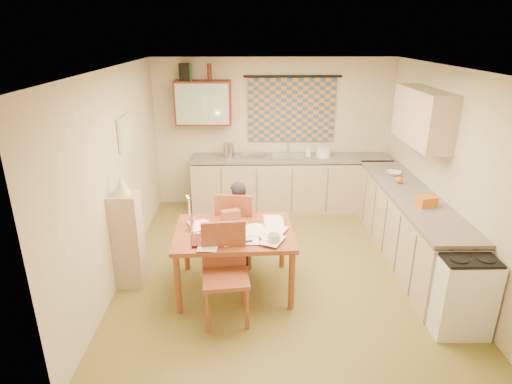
{
  "coord_description": "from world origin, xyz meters",
  "views": [
    {
      "loc": [
        -0.41,
        -4.91,
        2.88
      ],
      "look_at": [
        -0.33,
        0.2,
        0.96
      ],
      "focal_mm": 30.0,
      "sensor_mm": 36.0,
      "label": 1
    }
  ],
  "objects_px": {
    "shelf_stand": "(128,240)",
    "stove": "(458,290)",
    "counter_right": "(407,225)",
    "dining_table": "(235,259)",
    "person": "(238,224)",
    "chair_far": "(236,240)",
    "counter_back": "(290,183)"
  },
  "relations": [
    {
      "from": "shelf_stand",
      "to": "stove",
      "type": "bearing_deg",
      "value": -13.65
    },
    {
      "from": "counter_right",
      "to": "dining_table",
      "type": "relative_size",
      "value": 2.14
    },
    {
      "from": "dining_table",
      "to": "person",
      "type": "distance_m",
      "value": 0.59
    },
    {
      "from": "dining_table",
      "to": "shelf_stand",
      "type": "height_order",
      "value": "shelf_stand"
    },
    {
      "from": "stove",
      "to": "chair_far",
      "type": "xyz_separation_m",
      "value": [
        -2.29,
        1.35,
        -0.11
      ]
    },
    {
      "from": "chair_far",
      "to": "dining_table",
      "type": "bearing_deg",
      "value": 96.92
    },
    {
      "from": "dining_table",
      "to": "chair_far",
      "type": "bearing_deg",
      "value": 87.7
    },
    {
      "from": "counter_right",
      "to": "chair_far",
      "type": "distance_m",
      "value": 2.29
    },
    {
      "from": "counter_right",
      "to": "shelf_stand",
      "type": "distance_m",
      "value": 3.6
    },
    {
      "from": "chair_far",
      "to": "shelf_stand",
      "type": "relative_size",
      "value": 0.88
    },
    {
      "from": "counter_back",
      "to": "counter_right",
      "type": "height_order",
      "value": "same"
    },
    {
      "from": "counter_back",
      "to": "dining_table",
      "type": "distance_m",
      "value": 2.6
    },
    {
      "from": "counter_right",
      "to": "stove",
      "type": "relative_size",
      "value": 3.46
    },
    {
      "from": "counter_back",
      "to": "shelf_stand",
      "type": "bearing_deg",
      "value": -132.24
    },
    {
      "from": "chair_far",
      "to": "counter_right",
      "type": "bearing_deg",
      "value": -169.26
    },
    {
      "from": "counter_back",
      "to": "stove",
      "type": "xyz_separation_m",
      "value": [
        1.41,
        -3.2,
        -0.03
      ]
    },
    {
      "from": "stove",
      "to": "counter_right",
      "type": "bearing_deg",
      "value": 90.0
    },
    {
      "from": "chair_far",
      "to": "person",
      "type": "height_order",
      "value": "person"
    },
    {
      "from": "stove",
      "to": "dining_table",
      "type": "xyz_separation_m",
      "value": [
        -2.29,
        0.75,
        -0.05
      ]
    },
    {
      "from": "counter_right",
      "to": "person",
      "type": "distance_m",
      "value": 2.27
    },
    {
      "from": "counter_back",
      "to": "shelf_stand",
      "type": "xyz_separation_m",
      "value": [
        -2.13,
        -2.34,
        0.13
      ]
    },
    {
      "from": "counter_back",
      "to": "stove",
      "type": "relative_size",
      "value": 3.87
    },
    {
      "from": "dining_table",
      "to": "person",
      "type": "height_order",
      "value": "person"
    },
    {
      "from": "counter_right",
      "to": "shelf_stand",
      "type": "relative_size",
      "value": 2.53
    },
    {
      "from": "counter_back",
      "to": "person",
      "type": "xyz_separation_m",
      "value": [
        -0.84,
        -1.89,
        0.13
      ]
    },
    {
      "from": "counter_back",
      "to": "person",
      "type": "height_order",
      "value": "person"
    },
    {
      "from": "stove",
      "to": "dining_table",
      "type": "distance_m",
      "value": 2.41
    },
    {
      "from": "stove",
      "to": "chair_far",
      "type": "height_order",
      "value": "chair_far"
    },
    {
      "from": "person",
      "to": "stove",
      "type": "bearing_deg",
      "value": 153.89
    },
    {
      "from": "dining_table",
      "to": "chair_far",
      "type": "relative_size",
      "value": 1.35
    },
    {
      "from": "counter_right",
      "to": "dining_table",
      "type": "bearing_deg",
      "value": -161.94
    },
    {
      "from": "counter_right",
      "to": "dining_table",
      "type": "height_order",
      "value": "counter_right"
    }
  ]
}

